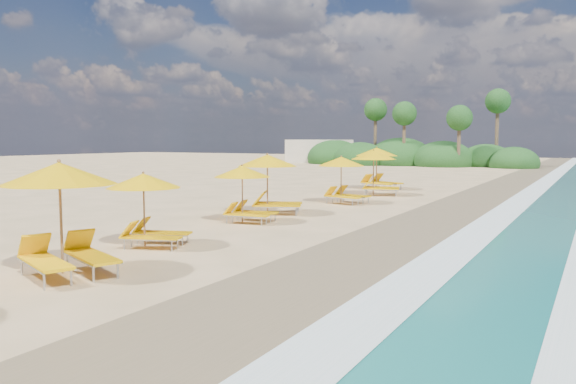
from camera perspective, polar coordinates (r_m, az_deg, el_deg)
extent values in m
plane|color=tan|center=(18.29, 0.00, -3.75)|extent=(160.00, 160.00, 0.00)
cube|color=#7C674A|center=(16.75, 12.11, -4.69)|extent=(4.00, 160.00, 0.01)
cube|color=white|center=(16.39, 17.16, -4.94)|extent=(1.20, 160.00, 0.01)
cylinder|color=olive|center=(13.09, -21.75, -2.54)|extent=(0.06, 0.06, 2.36)
cone|color=#F3B505|center=(13.00, -21.90, 1.74)|extent=(3.15, 3.15, 0.47)
sphere|color=olive|center=(12.99, -21.94, 2.90)|extent=(0.08, 0.08, 0.08)
cylinder|color=olive|center=(15.77, -14.19, -1.81)|extent=(0.05, 0.05, 1.94)
cone|color=#F3B505|center=(15.69, -14.26, 1.11)|extent=(2.53, 2.53, 0.39)
sphere|color=olive|center=(15.68, -14.28, 1.89)|extent=(0.07, 0.07, 0.07)
cylinder|color=olive|center=(19.83, -4.59, -0.25)|extent=(0.05, 0.05, 1.92)
cone|color=#F3B505|center=(19.77, -4.61, 2.05)|extent=(2.22, 2.22, 0.39)
sphere|color=olive|center=(19.76, -4.61, 2.67)|extent=(0.07, 0.07, 0.07)
cylinder|color=olive|center=(22.03, -2.07, 0.74)|extent=(0.06, 0.06, 2.25)
cone|color=#F3B505|center=(21.97, -2.08, 3.18)|extent=(3.06, 3.06, 0.45)
sphere|color=olive|center=(21.96, -2.08, 3.83)|extent=(0.08, 0.08, 0.08)
cylinder|color=olive|center=(25.78, 5.33, 1.17)|extent=(0.05, 0.05, 2.05)
cone|color=#F3B505|center=(25.73, 5.35, 3.07)|extent=(2.50, 2.50, 0.41)
sphere|color=olive|center=(25.73, 5.35, 3.58)|extent=(0.07, 0.07, 0.07)
cylinder|color=olive|center=(29.65, 8.54, 1.87)|extent=(0.06, 0.06, 2.26)
cone|color=#F3B505|center=(29.61, 8.56, 3.69)|extent=(2.90, 2.90, 0.45)
sphere|color=olive|center=(29.60, 8.57, 4.18)|extent=(0.08, 0.08, 0.08)
cylinder|color=olive|center=(33.17, 8.83, 2.31)|extent=(0.06, 0.06, 2.35)
cone|color=#F3B505|center=(33.14, 8.85, 4.00)|extent=(3.11, 3.11, 0.47)
sphere|color=olive|center=(33.13, 8.86, 4.45)|extent=(0.08, 0.08, 0.08)
ellipsoid|color=#163D14|center=(62.61, 15.26, 3.07)|extent=(6.40, 6.40, 4.16)
ellipsoid|color=#163D14|center=(64.92, 11.17, 3.30)|extent=(7.20, 7.20, 4.68)
ellipsoid|color=#163D14|center=(64.39, 7.23, 3.23)|extent=(6.00, 6.00, 3.90)
ellipsoid|color=#163D14|center=(63.77, 19.18, 2.93)|extent=(5.60, 5.60, 3.64)
ellipsoid|color=#163D14|center=(67.78, 4.70, 3.41)|extent=(6.60, 6.60, 4.29)
ellipsoid|color=#163D14|center=(61.35, 21.62, 2.71)|extent=(5.00, 5.00, 3.25)
cylinder|color=brown|center=(60.18, 16.71, 4.73)|extent=(0.36, 0.36, 5.00)
sphere|color=#163D14|center=(60.21, 16.77, 7.11)|extent=(2.60, 2.60, 2.60)
cylinder|color=brown|center=(62.68, 11.52, 5.14)|extent=(0.36, 0.36, 5.60)
sphere|color=#163D14|center=(62.74, 11.57, 7.70)|extent=(2.60, 2.60, 2.60)
cylinder|color=brown|center=(65.86, 8.71, 5.45)|extent=(0.36, 0.36, 6.20)
sphere|color=#163D14|center=(65.94, 8.75, 8.14)|extent=(2.60, 2.60, 2.60)
cylinder|color=brown|center=(63.57, 20.15, 5.46)|extent=(0.36, 0.36, 6.80)
sphere|color=#163D14|center=(63.69, 20.25, 8.52)|extent=(2.60, 2.60, 2.60)
cube|color=beige|center=(70.84, 3.15, 4.11)|extent=(7.00, 5.00, 2.80)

